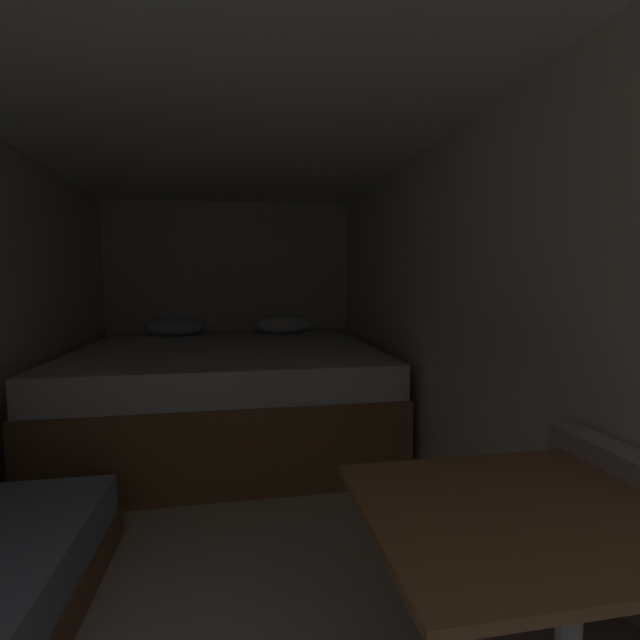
{
  "coord_description": "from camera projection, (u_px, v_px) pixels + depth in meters",
  "views": [
    {
      "loc": [
        0.11,
        -0.37,
        1.3
      ],
      "look_at": [
        0.63,
        2.58,
        1.03
      ],
      "focal_mm": 24.81,
      "sensor_mm": 36.0,
      "label": 1
    }
  ],
  "objects": [
    {
      "name": "ground_plane",
      "position": [
        224.0,
        532.0,
        2.29
      ],
      "size": [
        6.77,
        6.77,
        0.0
      ],
      "primitive_type": "plane",
      "color": "beige"
    },
    {
      "name": "wall_back",
      "position": [
        231.0,
        305.0,
        4.56
      ],
      "size": [
        2.53,
        0.05,
        2.09
      ],
      "primitive_type": "cube",
      "color": "beige",
      "rests_on": "ground"
    },
    {
      "name": "wall_right",
      "position": [
        452.0,
        327.0,
        2.41
      ],
      "size": [
        0.05,
        4.77,
        2.09
      ],
      "primitive_type": "cube",
      "color": "beige",
      "rests_on": "ground"
    },
    {
      "name": "ceiling_slab",
      "position": [
        215.0,
        108.0,
        2.1
      ],
      "size": [
        2.53,
        4.77,
        0.05
      ],
      "primitive_type": "cube",
      "color": "white",
      "rests_on": "wall_left"
    },
    {
      "name": "bed",
      "position": [
        229.0,
        394.0,
        3.56
      ],
      "size": [
        2.31,
        2.02,
        0.95
      ],
      "color": "olive",
      "rests_on": "ground"
    },
    {
      "name": "dinette_table",
      "position": [
        523.0,
        550.0,
        1.04
      ],
      "size": [
        0.76,
        0.61,
        0.77
      ],
      "color": "brown",
      "rests_on": "ground"
    }
  ]
}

